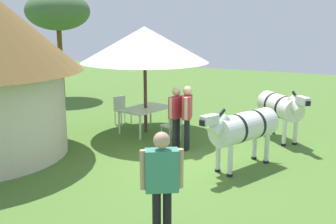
{
  "coord_description": "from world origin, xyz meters",
  "views": [
    {
      "loc": [
        -8.19,
        -3.71,
        3.3
      ],
      "look_at": [
        0.63,
        0.72,
        1.0
      ],
      "focal_mm": 42.24,
      "sensor_mm": 36.0,
      "label": 1
    }
  ],
  "objects_px": {
    "shade_umbrella": "(145,44)",
    "acacia_tree_far_lawn": "(58,12)",
    "patio_dining_table": "(146,110)",
    "guest_beside_umbrella": "(176,112)",
    "patio_chair_near_lawn": "(173,124)",
    "guest_behind_table": "(187,112)",
    "standing_watcher": "(162,179)",
    "patio_chair_west_end": "(121,108)",
    "zebra_nearest_camera": "(243,128)",
    "zebra_by_umbrella": "(281,107)"
  },
  "relations": [
    {
      "from": "patio_dining_table",
      "to": "standing_watcher",
      "type": "distance_m",
      "value": 6.23
    },
    {
      "from": "standing_watcher",
      "to": "zebra_by_umbrella",
      "type": "bearing_deg",
      "value": 53.3
    },
    {
      "from": "standing_watcher",
      "to": "acacia_tree_far_lawn",
      "type": "distance_m",
      "value": 12.87
    },
    {
      "from": "zebra_nearest_camera",
      "to": "zebra_by_umbrella",
      "type": "height_order",
      "value": "zebra_by_umbrella"
    },
    {
      "from": "patio_chair_near_lawn",
      "to": "guest_behind_table",
      "type": "distance_m",
      "value": 0.92
    },
    {
      "from": "acacia_tree_far_lawn",
      "to": "patio_chair_near_lawn",
      "type": "bearing_deg",
      "value": -117.4
    },
    {
      "from": "patio_chair_west_end",
      "to": "guest_beside_umbrella",
      "type": "distance_m",
      "value": 3.06
    },
    {
      "from": "shade_umbrella",
      "to": "zebra_by_umbrella",
      "type": "distance_m",
      "value": 4.24
    },
    {
      "from": "guest_beside_umbrella",
      "to": "zebra_nearest_camera",
      "type": "distance_m",
      "value": 2.08
    },
    {
      "from": "guest_beside_umbrella",
      "to": "standing_watcher",
      "type": "bearing_deg",
      "value": -145.89
    },
    {
      "from": "patio_dining_table",
      "to": "guest_beside_umbrella",
      "type": "relative_size",
      "value": 1.05
    },
    {
      "from": "guest_behind_table",
      "to": "acacia_tree_far_lawn",
      "type": "xyz_separation_m",
      "value": [
        4.2,
        7.84,
        2.63
      ]
    },
    {
      "from": "guest_beside_umbrella",
      "to": "acacia_tree_far_lawn",
      "type": "relative_size",
      "value": 0.36
    },
    {
      "from": "patio_dining_table",
      "to": "standing_watcher",
      "type": "relative_size",
      "value": 0.95
    },
    {
      "from": "patio_dining_table",
      "to": "patio_chair_west_end",
      "type": "distance_m",
      "value": 1.3
    },
    {
      "from": "shade_umbrella",
      "to": "patio_chair_west_end",
      "type": "bearing_deg",
      "value": 67.33
    },
    {
      "from": "zebra_nearest_camera",
      "to": "zebra_by_umbrella",
      "type": "bearing_deg",
      "value": -73.94
    },
    {
      "from": "standing_watcher",
      "to": "zebra_nearest_camera",
      "type": "relative_size",
      "value": 0.8
    },
    {
      "from": "guest_behind_table",
      "to": "standing_watcher",
      "type": "bearing_deg",
      "value": 2.95
    },
    {
      "from": "zebra_by_umbrella",
      "to": "patio_dining_table",
      "type": "bearing_deg",
      "value": -29.59
    },
    {
      "from": "patio_chair_west_end",
      "to": "guest_beside_umbrella",
      "type": "height_order",
      "value": "guest_beside_umbrella"
    },
    {
      "from": "patio_chair_near_lawn",
      "to": "zebra_by_umbrella",
      "type": "height_order",
      "value": "zebra_by_umbrella"
    },
    {
      "from": "shade_umbrella",
      "to": "patio_chair_west_end",
      "type": "height_order",
      "value": "shade_umbrella"
    },
    {
      "from": "shade_umbrella",
      "to": "guest_beside_umbrella",
      "type": "height_order",
      "value": "shade_umbrella"
    },
    {
      "from": "acacia_tree_far_lawn",
      "to": "zebra_nearest_camera",
      "type": "bearing_deg",
      "value": -116.95
    },
    {
      "from": "standing_watcher",
      "to": "patio_dining_table",
      "type": "bearing_deg",
      "value": 89.76
    },
    {
      "from": "patio_chair_near_lawn",
      "to": "patio_chair_west_end",
      "type": "bearing_deg",
      "value": 90.99
    },
    {
      "from": "guest_behind_table",
      "to": "patio_dining_table",
      "type": "bearing_deg",
      "value": -135.28
    },
    {
      "from": "shade_umbrella",
      "to": "standing_watcher",
      "type": "distance_m",
      "value": 6.41
    },
    {
      "from": "standing_watcher",
      "to": "guest_beside_umbrella",
      "type": "bearing_deg",
      "value": 80.64
    },
    {
      "from": "patio_chair_west_end",
      "to": "patio_chair_near_lawn",
      "type": "bearing_deg",
      "value": 89.01
    },
    {
      "from": "patio_dining_table",
      "to": "acacia_tree_far_lawn",
      "type": "height_order",
      "value": "acacia_tree_far_lawn"
    },
    {
      "from": "zebra_by_umbrella",
      "to": "acacia_tree_far_lawn",
      "type": "xyz_separation_m",
      "value": [
        2.24,
        9.82,
        2.69
      ]
    },
    {
      "from": "zebra_nearest_camera",
      "to": "zebra_by_umbrella",
      "type": "relative_size",
      "value": 1.33
    },
    {
      "from": "guest_beside_umbrella",
      "to": "zebra_by_umbrella",
      "type": "bearing_deg",
      "value": -39.29
    },
    {
      "from": "guest_behind_table",
      "to": "zebra_by_umbrella",
      "type": "distance_m",
      "value": 2.79
    },
    {
      "from": "zebra_nearest_camera",
      "to": "acacia_tree_far_lawn",
      "type": "bearing_deg",
      "value": -3.32
    },
    {
      "from": "patio_chair_near_lawn",
      "to": "patio_dining_table",
      "type": "bearing_deg",
      "value": 90.0
    },
    {
      "from": "zebra_nearest_camera",
      "to": "patio_chair_near_lawn",
      "type": "bearing_deg",
      "value": -1.84
    },
    {
      "from": "patio_dining_table",
      "to": "zebra_by_umbrella",
      "type": "height_order",
      "value": "zebra_by_umbrella"
    },
    {
      "from": "guest_beside_umbrella",
      "to": "guest_behind_table",
      "type": "height_order",
      "value": "guest_behind_table"
    },
    {
      "from": "standing_watcher",
      "to": "zebra_nearest_camera",
      "type": "bearing_deg",
      "value": 55.53
    },
    {
      "from": "patio_chair_near_lawn",
      "to": "zebra_nearest_camera",
      "type": "distance_m",
      "value": 2.54
    },
    {
      "from": "zebra_nearest_camera",
      "to": "guest_beside_umbrella",
      "type": "bearing_deg",
      "value": 4.76
    },
    {
      "from": "guest_beside_umbrella",
      "to": "zebra_by_umbrella",
      "type": "relative_size",
      "value": 0.97
    },
    {
      "from": "patio_dining_table",
      "to": "acacia_tree_far_lawn",
      "type": "distance_m",
      "value": 7.46
    },
    {
      "from": "patio_chair_near_lawn",
      "to": "standing_watcher",
      "type": "xyz_separation_m",
      "value": [
        -4.73,
        -2.12,
        0.54
      ]
    },
    {
      "from": "patio_chair_near_lawn",
      "to": "zebra_nearest_camera",
      "type": "bearing_deg",
      "value": -90.83
    },
    {
      "from": "shade_umbrella",
      "to": "acacia_tree_far_lawn",
      "type": "height_order",
      "value": "acacia_tree_far_lawn"
    },
    {
      "from": "zebra_by_umbrella",
      "to": "acacia_tree_far_lawn",
      "type": "relative_size",
      "value": 0.37
    }
  ]
}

